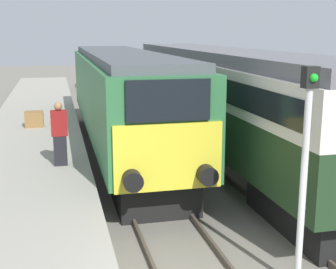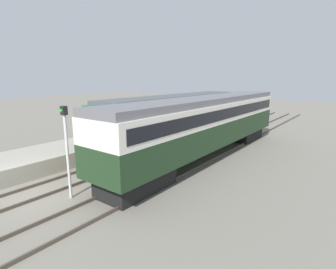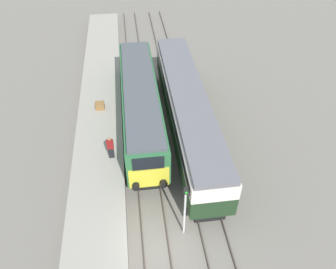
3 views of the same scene
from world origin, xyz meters
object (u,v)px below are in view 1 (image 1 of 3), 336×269
Objects in this scene: locomotive at (122,97)px; person_on_platform at (60,134)px; luggage_crate at (34,119)px; signal_post at (305,161)px; passenger_carriage at (222,93)px.

locomotive is 8.59× the size of person_on_platform.
luggage_crate is at bearing 99.11° from person_on_platform.
luggage_crate is (-4.96, 11.65, -1.16)m from signal_post.
luggage_crate is (-3.26, 1.40, -0.95)m from locomotive.
person_on_platform is at bearing -118.36° from locomotive.
locomotive is 0.87× the size of passenger_carriage.
person_on_platform is (-2.34, -4.33, -0.37)m from locomotive.
locomotive is 3.70m from passenger_carriage.
person_on_platform is (-5.74, -2.89, -0.59)m from passenger_carriage.
person_on_platform reaches higher than luggage_crate.
signal_post is at bearing -100.93° from passenger_carriage.
passenger_carriage is 24.80× the size of luggage_crate.
signal_post reaches higher than luggage_crate.
luggage_crate is (-6.66, 2.85, -1.17)m from passenger_carriage.
passenger_carriage is 7.33m from luggage_crate.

